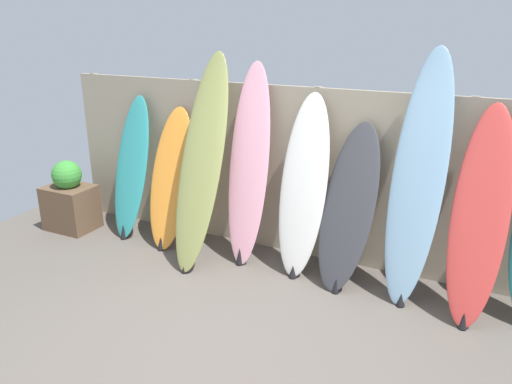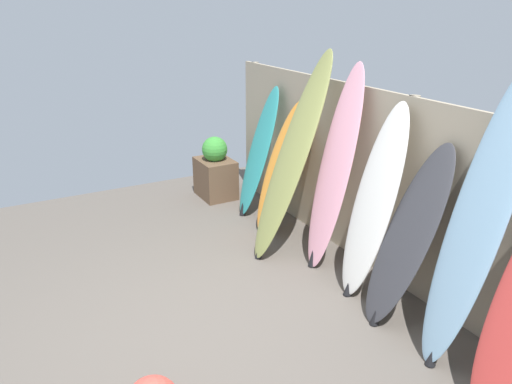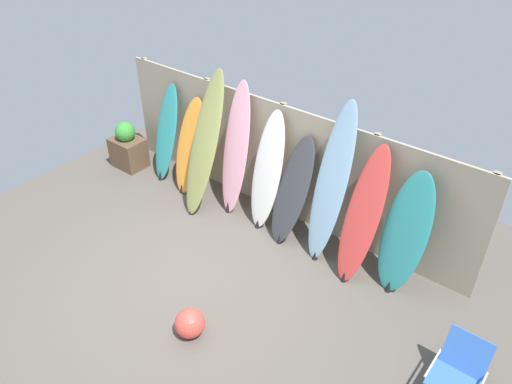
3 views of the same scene
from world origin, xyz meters
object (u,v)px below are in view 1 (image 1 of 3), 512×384
at_px(planter_box, 70,200).
at_px(surfboard_red_7, 480,217).
at_px(surfboard_olive_2, 202,162).
at_px(surfboard_teal_0, 131,169).
at_px(surfboard_charcoal_5, 348,208).
at_px(surfboard_skyblue_6, 418,181).
at_px(surfboard_pink_3, 249,167).
at_px(surfboard_orange_1, 171,179).
at_px(surfboard_white_4, 303,187).

bearing_deg(planter_box, surfboard_red_7, 1.96).
xyz_separation_m(surfboard_olive_2, surfboard_red_7, (2.61, 0.12, -0.17)).
xyz_separation_m(surfboard_teal_0, surfboard_red_7, (3.71, -0.10, 0.10)).
relative_size(surfboard_charcoal_5, surfboard_red_7, 0.85).
bearing_deg(surfboard_skyblue_6, planter_box, -176.78).
distance_m(surfboard_charcoal_5, surfboard_red_7, 1.13).
relative_size(surfboard_olive_2, surfboard_skyblue_6, 0.96).
relative_size(surfboard_pink_3, surfboard_charcoal_5, 1.33).
distance_m(surfboard_olive_2, surfboard_charcoal_5, 1.53).
height_order(surfboard_teal_0, surfboard_orange_1, surfboard_teal_0).
xyz_separation_m(surfboard_pink_3, surfboard_white_4, (0.60, -0.02, -0.12)).
xyz_separation_m(surfboard_charcoal_5, planter_box, (-3.36, -0.21, -0.39)).
distance_m(surfboard_orange_1, surfboard_skyblue_6, 2.64).
bearing_deg(surfboard_olive_2, planter_box, -178.92).
height_order(surfboard_white_4, surfboard_skyblue_6, surfboard_skyblue_6).
height_order(surfboard_olive_2, surfboard_red_7, surfboard_olive_2).
distance_m(surfboard_white_4, surfboard_charcoal_5, 0.49).
relative_size(surfboard_charcoal_5, planter_box, 1.80).
distance_m(surfboard_orange_1, planter_box, 1.41).
xyz_separation_m(surfboard_orange_1, surfboard_charcoal_5, (2.02, -0.01, 0.01)).
bearing_deg(surfboard_olive_2, surfboard_white_4, 11.73).
distance_m(surfboard_pink_3, surfboard_charcoal_5, 1.10).
bearing_deg(surfboard_olive_2, surfboard_red_7, 2.59).
xyz_separation_m(surfboard_orange_1, surfboard_olive_2, (0.53, -0.19, 0.31)).
relative_size(surfboard_pink_3, planter_box, 2.39).
relative_size(surfboard_olive_2, planter_box, 2.50).
distance_m(surfboard_skyblue_6, planter_box, 4.03).
xyz_separation_m(surfboard_orange_1, planter_box, (-1.34, -0.22, -0.39)).
relative_size(surfboard_skyblue_6, planter_box, 2.61).
bearing_deg(surfboard_orange_1, surfboard_charcoal_5, -0.33).
xyz_separation_m(surfboard_teal_0, surfboard_white_4, (2.12, -0.00, 0.09)).
bearing_deg(surfboard_white_4, surfboard_pink_3, 178.57).
xyz_separation_m(surfboard_orange_1, surfboard_skyblue_6, (2.61, -0.00, 0.36)).
bearing_deg(surfboard_pink_3, surfboard_white_4, -1.43).
distance_m(surfboard_teal_0, surfboard_red_7, 3.71).
bearing_deg(surfboard_skyblue_6, surfboard_charcoal_5, -178.91).
relative_size(surfboard_skyblue_6, surfboard_red_7, 1.24).
relative_size(surfboard_teal_0, surfboard_skyblue_6, 0.72).
bearing_deg(surfboard_white_4, surfboard_teal_0, 179.94).
bearing_deg(surfboard_skyblue_6, surfboard_pink_3, 178.61).
distance_m(surfboard_pink_3, planter_box, 2.39).
xyz_separation_m(surfboard_teal_0, surfboard_orange_1, (0.57, -0.03, -0.04)).
relative_size(surfboard_orange_1, surfboard_skyblue_6, 0.68).
distance_m(surfboard_skyblue_6, surfboard_red_7, 0.58).
bearing_deg(surfboard_pink_3, surfboard_red_7, -2.86).
bearing_deg(surfboard_charcoal_5, planter_box, -176.41).
xyz_separation_m(surfboard_white_4, surfboard_skyblue_6, (1.06, -0.03, 0.22)).
distance_m(surfboard_olive_2, planter_box, 2.00).
bearing_deg(planter_box, surfboard_white_4, 4.89).
bearing_deg(surfboard_teal_0, surfboard_skyblue_6, -0.49).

